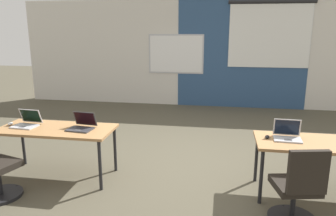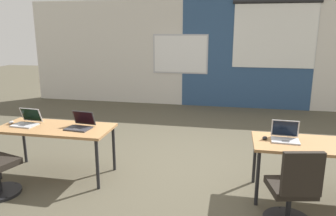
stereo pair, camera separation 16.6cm
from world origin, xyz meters
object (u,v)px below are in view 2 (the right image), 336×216
(laptop_near_left_end, at_px, (27,121))
(mouse_near_left_end, at_px, (11,122))
(chair_near_right_inner, at_px, (292,194))
(laptop_near_left_inner, at_px, (80,125))
(desk_near_right, at_px, (321,149))
(laptop_near_right_inner, at_px, (285,136))
(mouse_near_right_inner, at_px, (265,138))
(desk_near_left, at_px, (56,131))

(laptop_near_left_end, xyz_separation_m, mouse_near_left_end, (-0.26, 0.01, -0.03))
(laptop_near_left_end, height_order, chair_near_right_inner, laptop_near_left_end)
(laptop_near_left_inner, relative_size, laptop_near_left_end, 1.02)
(desk_near_right, relative_size, mouse_near_left_end, 15.07)
(laptop_near_right_inner, distance_m, mouse_near_right_inner, 0.24)
(chair_near_right_inner, bearing_deg, desk_near_left, -24.22)
(desk_near_left, xyz_separation_m, mouse_near_right_inner, (2.84, 0.05, 0.08))
(desk_near_left, relative_size, mouse_near_left_end, 15.07)
(desk_near_right, distance_m, laptop_near_left_end, 3.95)
(mouse_near_right_inner, bearing_deg, laptop_near_right_inner, 2.76)
(laptop_near_left_inner, xyz_separation_m, laptop_near_right_inner, (2.71, 0.04, 0.00))
(laptop_near_left_inner, distance_m, laptop_near_left_end, 0.83)
(mouse_near_left_end, bearing_deg, desk_near_right, -0.36)
(desk_near_right, bearing_deg, desk_near_left, 180.00)
(desk_near_right, bearing_deg, chair_near_right_inner, -121.11)
(laptop_near_left_inner, bearing_deg, chair_near_right_inner, -8.41)
(desk_near_left, relative_size, chair_near_right_inner, 1.74)
(laptop_near_left_inner, bearing_deg, desk_near_left, -171.27)
(laptop_near_left_end, relative_size, laptop_near_right_inner, 1.03)
(laptop_near_left_inner, xyz_separation_m, chair_near_right_inner, (2.71, -0.70, -0.39))
(laptop_near_left_inner, distance_m, mouse_near_right_inner, 2.47)
(laptop_near_left_end, bearing_deg, mouse_near_right_inner, 5.11)
(desk_near_left, height_order, laptop_near_left_end, laptop_near_left_end)
(desk_near_right, bearing_deg, laptop_near_left_inner, 179.68)
(laptop_near_left_inner, bearing_deg, laptop_near_left_end, -174.16)
(desk_near_left, relative_size, mouse_near_right_inner, 14.31)
(laptop_near_left_end, bearing_deg, laptop_near_left_inner, 4.42)
(laptop_near_left_end, distance_m, mouse_near_right_inner, 3.30)
(mouse_near_left_end, bearing_deg, laptop_near_left_end, -1.23)
(mouse_near_left_end, bearing_deg, chair_near_right_inner, -10.58)
(mouse_near_right_inner, height_order, chair_near_right_inner, chair_near_right_inner)
(mouse_near_right_inner, bearing_deg, laptop_near_left_end, -179.56)
(desk_near_left, xyz_separation_m, laptop_near_right_inner, (3.09, 0.06, 0.11))
(desk_near_left, xyz_separation_m, chair_near_right_inner, (3.09, -0.68, -0.28))
(desk_near_right, height_order, laptop_near_right_inner, laptop_near_right_inner)
(desk_near_right, bearing_deg, laptop_near_left_end, 179.70)
(desk_near_left, bearing_deg, mouse_near_right_inner, 0.93)
(laptop_near_left_end, xyz_separation_m, mouse_near_right_inner, (3.30, 0.03, -0.03))
(laptop_near_left_end, height_order, mouse_near_left_end, laptop_near_left_end)
(mouse_near_left_end, relative_size, laptop_near_right_inner, 0.31)
(desk_near_left, distance_m, desk_near_right, 3.50)
(desk_near_left, bearing_deg, laptop_near_left_end, 177.36)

